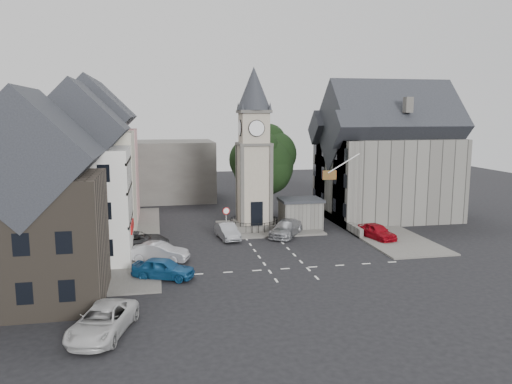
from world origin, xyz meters
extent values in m
plane|color=black|center=(0.00, 0.00, 0.00)|extent=(120.00, 120.00, 0.00)
cube|color=#595651|center=(-12.50, 6.00, 0.07)|extent=(6.00, 30.00, 0.14)
cube|color=#595651|center=(12.00, 8.00, 0.07)|extent=(6.00, 26.00, 0.14)
cube|color=#595651|center=(1.50, 8.00, 0.08)|extent=(10.00, 8.00, 0.16)
cube|color=silver|center=(0.00, -5.50, 0.01)|extent=(20.00, 8.00, 0.01)
cube|color=#4C4944|center=(0.00, 8.00, 0.35)|extent=(4.20, 4.20, 0.70)
torus|color=black|center=(0.00, 8.00, 1.08)|extent=(4.86, 4.86, 0.06)
cube|color=gray|center=(0.00, 8.00, 4.70)|extent=(3.00, 3.00, 8.00)
cube|color=black|center=(0.00, 6.55, 1.90)|extent=(1.20, 0.25, 2.40)
cube|color=#4C4944|center=(0.00, 8.00, 8.70)|extent=(3.30, 3.30, 0.25)
cube|color=gray|center=(0.00, 8.00, 10.30)|extent=(2.70, 2.70, 3.20)
cylinder|color=white|center=(0.00, 6.60, 10.30)|extent=(1.50, 0.12, 1.50)
cube|color=#4C4944|center=(0.00, 8.00, 11.90)|extent=(3.10, 3.10, 0.30)
cone|color=black|center=(0.00, 8.00, 14.15)|extent=(3.40, 3.40, 4.20)
cube|color=#5F5D58|center=(4.80, 7.50, 1.40)|extent=(4.00, 3.00, 2.80)
cube|color=black|center=(4.80, 7.50, 2.95)|extent=(4.30, 3.30, 0.25)
cylinder|color=black|center=(2.00, 13.00, 2.20)|extent=(0.70, 0.70, 4.40)
cylinder|color=black|center=(-3.20, 5.50, 1.25)|extent=(0.10, 0.10, 2.50)
cone|color=#A50C0C|center=(-3.20, 5.40, 2.50)|extent=(0.70, 0.06, 0.70)
cone|color=white|center=(-3.20, 5.38, 2.50)|extent=(0.54, 0.04, 0.54)
cube|color=pink|center=(-15.50, 16.00, 5.00)|extent=(7.50, 7.00, 10.00)
cube|color=beige|center=(-15.50, 8.00, 5.00)|extent=(7.50, 7.00, 10.00)
cube|color=silver|center=(-15.50, 0.00, 4.50)|extent=(7.50, 7.00, 9.00)
cube|color=#413931|center=(-17.00, -9.00, 4.00)|extent=(8.00, 7.00, 8.00)
cube|color=#4C4944|center=(-12.00, 28.00, 4.00)|extent=(20.00, 10.00, 8.00)
cube|color=#5F5D58|center=(16.00, 11.00, 4.50)|extent=(14.00, 10.00, 9.00)
cube|color=#5F5D58|center=(9.80, 7.50, 4.50)|extent=(1.60, 4.40, 9.00)
cube|color=#5F5D58|center=(9.80, 14.50, 4.50)|extent=(1.60, 4.40, 9.00)
cube|color=#5F5D58|center=(9.20, 10.00, 0.45)|extent=(0.40, 16.00, 0.90)
cylinder|color=white|center=(8.00, 4.00, 7.00)|extent=(3.17, 0.10, 1.89)
plane|color=#B21414|center=(6.60, 4.00, 5.90)|extent=(1.40, 0.00, 1.40)
imported|color=#174E83|center=(-9.33, -6.00, 0.76)|extent=(4.82, 3.40, 1.52)
imported|color=#B5B6BE|center=(-9.60, -1.72, 0.77)|extent=(4.95, 3.08, 1.54)
imported|color=#272829|center=(-11.50, 2.39, 0.78)|extent=(5.62, 2.61, 1.56)
imported|color=#94979D|center=(-3.25, 4.50, 0.73)|extent=(2.10, 4.59, 1.46)
imported|color=gray|center=(2.50, 4.50, 0.77)|extent=(4.68, 5.62, 1.54)
imported|color=#A00814|center=(10.56, 1.65, 0.75)|extent=(2.75, 4.68, 1.49)
imported|color=silver|center=(-12.65, -14.72, 0.76)|extent=(3.92, 5.92, 1.51)
imported|color=beige|center=(11.50, 9.49, 0.96)|extent=(0.74, 0.53, 1.91)
camera|label=1|loc=(-9.52, -41.00, 11.70)|focal=35.00mm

